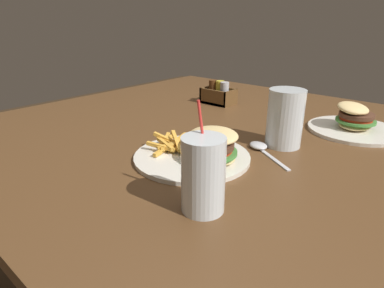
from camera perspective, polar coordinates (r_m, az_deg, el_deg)
name	(u,v)px	position (r m, az deg, el deg)	size (l,w,h in m)	color
dining_table	(253,170)	(0.97, 10.81, -4.57)	(1.67, 1.33, 0.78)	brown
meal_plate_near	(200,151)	(0.76, 1.34, -1.23)	(0.28, 0.28, 0.09)	silver
beer_glass	(284,120)	(0.87, 16.04, 4.10)	(0.09, 0.09, 0.15)	silver
juice_glass	(203,177)	(0.55, 2.00, -5.83)	(0.08, 0.08, 0.19)	silver
spoon	(260,147)	(0.85, 11.96, -0.47)	(0.16, 0.11, 0.01)	silver
meal_plate_far	(354,123)	(1.08, 26.88, 3.35)	(0.26, 0.26, 0.09)	silver
condiment_caddy	(219,95)	(1.29, 4.76, 8.71)	(0.13, 0.08, 0.09)	brown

